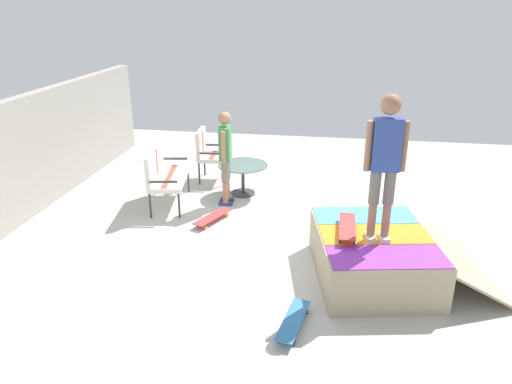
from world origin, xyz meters
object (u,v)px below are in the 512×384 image
object	(u,v)px
skate_ramp	(375,255)
patio_chair_near_house	(207,150)
patio_table	(243,173)
skateboard_spare	(293,321)
skateboard_by_bench	(213,217)
patio_bench	(162,171)
person_skater	(385,157)
person_watching	(225,152)
skateboard_on_ramp	(347,227)

from	to	relation	value
skate_ramp	patio_chair_near_house	world-z (taller)	patio_chair_near_house
patio_table	skateboard_spare	size ratio (longest dim) A/B	1.09
skateboard_by_bench	skateboard_spare	world-z (taller)	same
skate_ramp	patio_chair_near_house	size ratio (longest dim) A/B	2.42
patio_table	patio_bench	bearing A→B (deg)	118.47
patio_chair_near_house	patio_table	world-z (taller)	patio_chair_near_house
patio_bench	person_skater	xyz separation A→B (m)	(-2.01, -3.45, 1.04)
patio_table	person_skater	distance (m)	3.69
skate_ramp	skateboard_by_bench	xyz separation A→B (m)	(1.28, 2.46, -0.22)
skateboard_by_bench	patio_chair_near_house	bearing A→B (deg)	16.50
skateboard_by_bench	person_skater	bearing A→B (deg)	-120.32
patio_chair_near_house	patio_bench	bearing A→B (deg)	161.12
patio_table	skateboard_spare	xyz separation A→B (m)	(-3.78, -1.27, -0.32)
skateboard_spare	patio_bench	bearing A→B (deg)	39.40
patio_bench	person_skater	distance (m)	4.13
skate_ramp	person_watching	bearing A→B (deg)	49.23
patio_table	skateboard_spare	distance (m)	4.00
patio_bench	skateboard_on_ramp	bearing A→B (deg)	-121.60
skateboard_by_bench	skateboard_spare	size ratio (longest dim) A/B	0.99
patio_table	skateboard_on_ramp	bearing A→B (deg)	-144.90
skateboard_spare	skateboard_on_ramp	world-z (taller)	skateboard_on_ramp
skateboard_by_bench	skateboard_on_ramp	size ratio (longest dim) A/B	1.01
patio_bench	skateboard_on_ramp	world-z (taller)	patio_bench
skate_ramp	patio_chair_near_house	xyz separation A→B (m)	(3.18, 3.02, 0.31)
patio_bench	skateboard_on_ramp	xyz separation A→B (m)	(-1.90, -3.09, 0.08)
skateboard_on_ramp	person_watching	bearing A→B (deg)	43.87
person_watching	skateboard_on_ramp	world-z (taller)	person_watching
skate_ramp	skateboard_by_bench	size ratio (longest dim) A/B	3.04
person_skater	skateboard_by_bench	xyz separation A→B (m)	(1.43, 2.44, -1.57)
patio_bench	skateboard_by_bench	world-z (taller)	patio_bench
skate_ramp	patio_chair_near_house	bearing A→B (deg)	43.52
skateboard_on_ramp	patio_table	bearing A→B (deg)	35.10
patio_table	skateboard_on_ramp	world-z (taller)	skateboard_on_ramp
patio_table	person_skater	world-z (taller)	person_skater
patio_bench	patio_chair_near_house	world-z (taller)	same
patio_bench	patio_chair_near_house	bearing A→B (deg)	-18.88
skateboard_spare	patio_chair_near_house	bearing A→B (deg)	25.37
person_skater	skateboard_by_bench	bearing A→B (deg)	59.68
skateboard_on_ramp	patio_chair_near_house	bearing A→B (deg)	39.41
patio_bench	person_skater	size ratio (longest dim) A/B	0.75
skate_ramp	person_skater	xyz separation A→B (m)	(-0.14, 0.02, 1.35)
person_watching	person_skater	size ratio (longest dim) A/B	0.92
patio_bench	person_skater	bearing A→B (deg)	-120.20
patio_chair_near_house	patio_table	xyz separation A→B (m)	(-0.62, -0.82, -0.21)
patio_bench	skateboard_on_ramp	distance (m)	3.63
skate_ramp	patio_bench	xyz separation A→B (m)	(1.87, 3.47, 0.31)
skateboard_spare	skateboard_on_ramp	size ratio (longest dim) A/B	1.03
patio_chair_near_house	person_watching	distance (m)	1.30
patio_table	skateboard_on_ramp	xyz separation A→B (m)	(-2.59, -1.82, 0.29)
person_skater	skateboard_by_bench	world-z (taller)	person_skater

